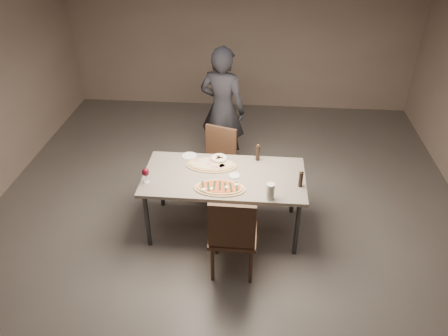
# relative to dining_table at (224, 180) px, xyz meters

# --- Properties ---
(room) EXTENTS (7.00, 7.00, 7.00)m
(room) POSITION_rel_dining_table_xyz_m (0.00, 0.00, 0.71)
(room) COLOR #58514B
(room) RESTS_ON ground
(dining_table) EXTENTS (1.80, 0.90, 0.75)m
(dining_table) POSITION_rel_dining_table_xyz_m (0.00, 0.00, 0.00)
(dining_table) COLOR gray
(dining_table) RESTS_ON ground
(zucchini_pizza) EXTENTS (0.55, 0.31, 0.05)m
(zucchini_pizza) POSITION_rel_dining_table_xyz_m (-0.02, -0.26, 0.07)
(zucchini_pizza) COLOR tan
(zucchini_pizza) RESTS_ON dining_table
(ham_pizza) EXTENTS (0.59, 0.32, 0.04)m
(ham_pizza) POSITION_rel_dining_table_xyz_m (-0.16, 0.19, 0.07)
(ham_pizza) COLOR tan
(ham_pizza) RESTS_ON dining_table
(bread_basket) EXTENTS (0.19, 0.19, 0.07)m
(bread_basket) POSITION_rel_dining_table_xyz_m (-0.08, 0.28, 0.10)
(bread_basket) COLOR #EEE6C1
(bread_basket) RESTS_ON dining_table
(oil_dish) EXTENTS (0.12, 0.12, 0.01)m
(oil_dish) POSITION_rel_dining_table_xyz_m (0.12, -0.00, 0.06)
(oil_dish) COLOR white
(oil_dish) RESTS_ON dining_table
(pepper_mill_left) EXTENTS (0.05, 0.05, 0.21)m
(pepper_mill_left) POSITION_rel_dining_table_xyz_m (0.36, 0.36, 0.16)
(pepper_mill_left) COLOR black
(pepper_mill_left) RESTS_ON dining_table
(pepper_mill_right) EXTENTS (0.05, 0.05, 0.20)m
(pepper_mill_right) POSITION_rel_dining_table_xyz_m (0.83, -0.13, 0.15)
(pepper_mill_right) COLOR black
(pepper_mill_right) RESTS_ON dining_table
(carafe) EXTENTS (0.09, 0.09, 0.18)m
(carafe) POSITION_rel_dining_table_xyz_m (0.51, -0.38, 0.15)
(carafe) COLOR silver
(carafe) RESTS_ON dining_table
(wine_glass) EXTENTS (0.08, 0.08, 0.18)m
(wine_glass) POSITION_rel_dining_table_xyz_m (-0.83, -0.20, 0.18)
(wine_glass) COLOR silver
(wine_glass) RESTS_ON dining_table
(side_plate) EXTENTS (0.17, 0.17, 0.01)m
(side_plate) POSITION_rel_dining_table_xyz_m (-0.45, 0.37, 0.06)
(side_plate) COLOR white
(side_plate) RESTS_ON dining_table
(chair_near) EXTENTS (0.48, 0.48, 1.01)m
(chair_near) POSITION_rel_dining_table_xyz_m (0.15, -0.74, -0.13)
(chair_near) COLOR #412A1B
(chair_near) RESTS_ON ground
(chair_far) EXTENTS (0.55, 0.55, 0.92)m
(chair_far) POSITION_rel_dining_table_xyz_m (-0.14, 0.72, -0.18)
(chair_far) COLOR #412A1B
(chair_far) RESTS_ON ground
(diner) EXTENTS (0.74, 0.60, 1.77)m
(diner) POSITION_rel_dining_table_xyz_m (-0.14, 1.40, 0.19)
(diner) COLOR black
(diner) RESTS_ON ground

